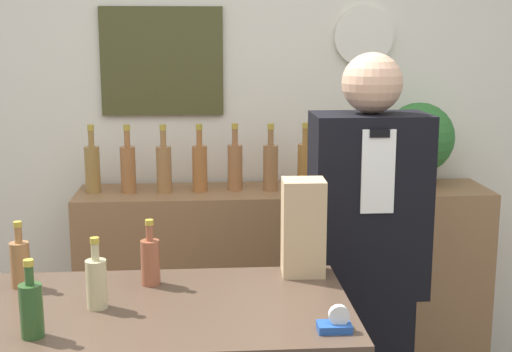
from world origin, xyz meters
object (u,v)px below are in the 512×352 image
object	(u,v)px
shopkeeper	(366,277)
paper_bag	(303,227)
potted_plant	(419,140)
tape_dispenser	(336,323)

from	to	relation	value
shopkeeper	paper_bag	size ratio (longest dim) A/B	5.26
paper_bag	shopkeeper	bearing A→B (deg)	46.07
potted_plant	tape_dispenser	size ratio (longest dim) A/B	4.53
potted_plant	paper_bag	xyz separation A→B (m)	(-0.71, -1.08, -0.12)
paper_bag	tape_dispenser	distance (m)	0.49
shopkeeper	potted_plant	distance (m)	0.98
shopkeeper	potted_plant	size ratio (longest dim) A/B	4.10
shopkeeper	potted_plant	bearing A→B (deg)	61.61
potted_plant	paper_bag	distance (m)	1.30
potted_plant	shopkeeper	bearing A→B (deg)	-118.39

